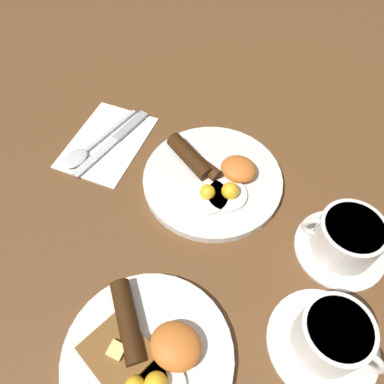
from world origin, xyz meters
TOP-DOWN VIEW (x-y plane):
  - ground_plane at (0.00, 0.00)m, footprint 3.00×3.00m
  - breakfast_plate_near at (-0.00, -0.00)m, footprint 0.24×0.24m
  - breakfast_plate_far at (-0.05, 0.30)m, footprint 0.23×0.23m
  - teacup_near at (-0.23, 0.03)m, footprint 0.14×0.14m
  - teacup_far at (-0.25, 0.18)m, footprint 0.15×0.15m
  - napkin at (0.22, 0.01)m, footprint 0.15×0.20m
  - knife at (0.21, -0.00)m, footprint 0.04×0.20m
  - spoon at (0.24, 0.06)m, footprint 0.05×0.19m

SIDE VIEW (x-z plane):
  - ground_plane at x=0.00m, z-range 0.00..0.00m
  - napkin at x=0.22m, z-range 0.00..0.01m
  - knife at x=0.21m, z-range 0.00..0.01m
  - spoon at x=0.24m, z-range 0.00..0.01m
  - breakfast_plate_near at x=0.00m, z-range -0.01..0.03m
  - breakfast_plate_far at x=-0.05m, z-range -0.01..0.04m
  - teacup_near at x=-0.23m, z-range 0.00..0.07m
  - teacup_far at x=-0.25m, z-range 0.00..0.07m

